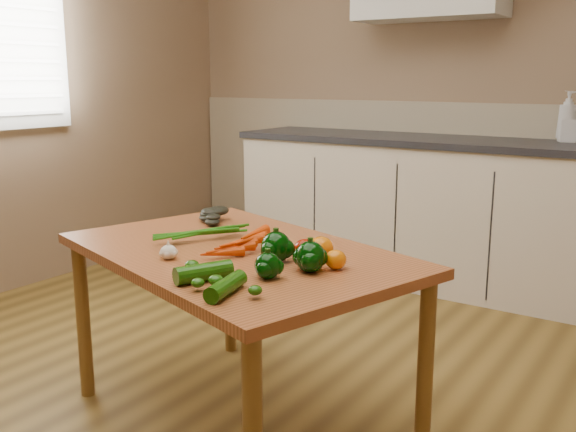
# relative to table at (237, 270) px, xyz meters

# --- Properties ---
(room) EXTENTS (4.04, 5.04, 2.64)m
(room) POSITION_rel_table_xyz_m (-0.09, 0.01, 0.65)
(room) COLOR olive
(room) RESTS_ON ground
(counter_run) EXTENTS (2.84, 0.64, 1.14)m
(counter_run) POSITION_rel_table_xyz_m (0.12, 2.02, -0.14)
(counter_run) COLOR beige
(counter_run) RESTS_ON ground
(table) EXTENTS (1.43, 1.13, 0.67)m
(table) POSITION_rel_table_xyz_m (0.00, 0.00, 0.00)
(table) COLOR #AF5E32
(table) RESTS_ON ground
(soap_bottle_a) EXTENTS (0.14, 0.14, 0.28)m
(soap_bottle_a) POSITION_rel_table_xyz_m (0.64, 2.20, 0.45)
(soap_bottle_a) COLOR silver
(soap_bottle_a) RESTS_ON counter_run
(soap_bottle_b) EXTENTS (0.10, 0.10, 0.19)m
(soap_bottle_b) POSITION_rel_table_xyz_m (0.66, 2.17, 0.40)
(soap_bottle_b) COLOR silver
(soap_bottle_b) RESTS_ON counter_run
(carrot_bunch) EXTENTS (0.27, 0.24, 0.06)m
(carrot_bunch) POSITION_rel_table_xyz_m (-0.02, -0.01, 0.11)
(carrot_bunch) COLOR #E24005
(carrot_bunch) RESTS_ON table
(leafy_greens) EXTENTS (0.18, 0.16, 0.09)m
(leafy_greens) POSITION_rel_table_xyz_m (-0.32, 0.29, 0.12)
(leafy_greens) COLOR black
(leafy_greens) RESTS_ON table
(garlic_bulb) EXTENTS (0.06, 0.06, 0.05)m
(garlic_bulb) POSITION_rel_table_xyz_m (-0.11, -0.22, 0.10)
(garlic_bulb) COLOR white
(garlic_bulb) RESTS_ON table
(pepper_a) EXTENTS (0.10, 0.10, 0.10)m
(pepper_a) POSITION_rel_table_xyz_m (0.20, -0.05, 0.12)
(pepper_a) COLOR black
(pepper_a) RESTS_ON table
(pepper_b) EXTENTS (0.09, 0.09, 0.09)m
(pepper_b) POSITION_rel_table_xyz_m (0.35, -0.08, 0.12)
(pepper_b) COLOR black
(pepper_b) RESTS_ON table
(pepper_c) EXTENTS (0.08, 0.08, 0.08)m
(pepper_c) POSITION_rel_table_xyz_m (0.28, -0.21, 0.11)
(pepper_c) COLOR black
(pepper_c) RESTS_ON table
(tomato_a) EXTENTS (0.07, 0.07, 0.07)m
(tomato_a) POSITION_rel_table_xyz_m (0.26, 0.04, 0.11)
(tomato_a) COLOR #861202
(tomato_a) RESTS_ON table
(tomato_b) EXTENTS (0.08, 0.08, 0.08)m
(tomato_b) POSITION_rel_table_xyz_m (0.31, 0.06, 0.11)
(tomato_b) COLOR orange
(tomato_b) RESTS_ON table
(tomato_c) EXTENTS (0.07, 0.07, 0.06)m
(tomato_c) POSITION_rel_table_xyz_m (0.41, -0.01, 0.10)
(tomato_c) COLOR orange
(tomato_c) RESTS_ON table
(zucchini_a) EXTENTS (0.08, 0.18, 0.05)m
(zucchini_a) POSITION_rel_table_xyz_m (0.27, -0.39, 0.10)
(zucchini_a) COLOR #144407
(zucchini_a) RESTS_ON table
(zucchini_b) EXTENTS (0.12, 0.18, 0.05)m
(zucchini_b) POSITION_rel_table_xyz_m (0.14, -0.34, 0.10)
(zucchini_b) COLOR #144407
(zucchini_b) RESTS_ON table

